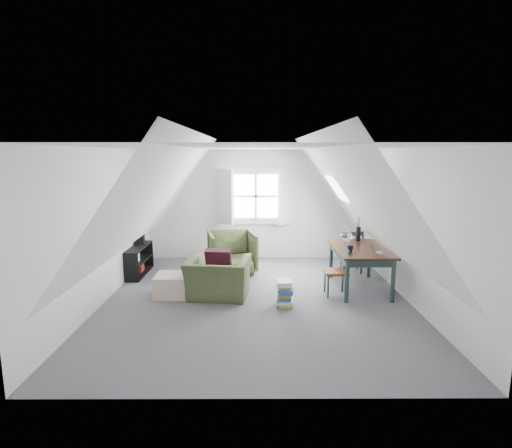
{
  "coord_description": "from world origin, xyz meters",
  "views": [
    {
      "loc": [
        -0.03,
        -6.35,
        2.4
      ],
      "look_at": [
        -0.0,
        0.6,
        1.18
      ],
      "focal_mm": 28.0,
      "sensor_mm": 36.0,
      "label": 1
    }
  ],
  "objects_px": {
    "dining_chair_far": "(352,250)",
    "dining_table": "(360,253)",
    "dining_chair_near": "(338,271)",
    "armchair_far": "(232,272)",
    "ottoman": "(172,285)",
    "armchair_near": "(218,297)",
    "media_shelf": "(136,262)",
    "magazine_stack": "(285,293)"
  },
  "relations": [
    {
      "from": "armchair_near",
      "to": "dining_table",
      "type": "xyz_separation_m",
      "value": [
        2.5,
        0.4,
        0.66
      ]
    },
    {
      "from": "media_shelf",
      "to": "magazine_stack",
      "type": "height_order",
      "value": "media_shelf"
    },
    {
      "from": "armchair_far",
      "to": "magazine_stack",
      "type": "height_order",
      "value": "armchair_far"
    },
    {
      "from": "armchair_far",
      "to": "ottoman",
      "type": "bearing_deg",
      "value": -137.18
    },
    {
      "from": "dining_table",
      "to": "media_shelf",
      "type": "relative_size",
      "value": 1.35
    },
    {
      "from": "dining_chair_far",
      "to": "dining_chair_near",
      "type": "bearing_deg",
      "value": 89.0
    },
    {
      "from": "dining_chair_far",
      "to": "magazine_stack",
      "type": "xyz_separation_m",
      "value": [
        -1.51,
        -1.82,
        -0.26
      ]
    },
    {
      "from": "dining_chair_near",
      "to": "magazine_stack",
      "type": "bearing_deg",
      "value": -53.74
    },
    {
      "from": "armchair_near",
      "to": "dining_chair_far",
      "type": "xyz_separation_m",
      "value": [
        2.61,
        1.42,
        0.46
      ]
    },
    {
      "from": "dining_chair_near",
      "to": "dining_table",
      "type": "bearing_deg",
      "value": 134.88
    },
    {
      "from": "dining_table",
      "to": "armchair_far",
      "type": "bearing_deg",
      "value": 155.45
    },
    {
      "from": "armchair_near",
      "to": "dining_chair_far",
      "type": "bearing_deg",
      "value": -144.76
    },
    {
      "from": "media_shelf",
      "to": "dining_chair_far",
      "type": "bearing_deg",
      "value": -0.32
    },
    {
      "from": "ottoman",
      "to": "dining_table",
      "type": "bearing_deg",
      "value": 5.88
    },
    {
      "from": "dining_table",
      "to": "dining_chair_far",
      "type": "relative_size",
      "value": 1.72
    },
    {
      "from": "ottoman",
      "to": "media_shelf",
      "type": "relative_size",
      "value": 0.49
    },
    {
      "from": "armchair_far",
      "to": "dining_chair_far",
      "type": "relative_size",
      "value": 1.06
    },
    {
      "from": "dining_table",
      "to": "dining_chair_near",
      "type": "distance_m",
      "value": 0.6
    },
    {
      "from": "armchair_far",
      "to": "dining_chair_near",
      "type": "height_order",
      "value": "dining_chair_near"
    },
    {
      "from": "armchair_near",
      "to": "dining_chair_near",
      "type": "bearing_deg",
      "value": -171.09
    },
    {
      "from": "dining_table",
      "to": "magazine_stack",
      "type": "bearing_deg",
      "value": -150.78
    },
    {
      "from": "dining_chair_near",
      "to": "armchair_near",
      "type": "bearing_deg",
      "value": -78.59
    },
    {
      "from": "ottoman",
      "to": "dining_chair_far",
      "type": "height_order",
      "value": "dining_chair_far"
    },
    {
      "from": "dining_table",
      "to": "media_shelf",
      "type": "height_order",
      "value": "dining_table"
    },
    {
      "from": "dining_chair_far",
      "to": "dining_table",
      "type": "bearing_deg",
      "value": 105.54
    },
    {
      "from": "dining_table",
      "to": "magazine_stack",
      "type": "xyz_separation_m",
      "value": [
        -1.39,
        -0.8,
        -0.46
      ]
    },
    {
      "from": "dining_table",
      "to": "magazine_stack",
      "type": "relative_size",
      "value": 3.73
    },
    {
      "from": "dining_chair_near",
      "to": "media_shelf",
      "type": "height_order",
      "value": "dining_chair_near"
    },
    {
      "from": "armchair_near",
      "to": "armchair_far",
      "type": "bearing_deg",
      "value": -89.46
    },
    {
      "from": "armchair_near",
      "to": "media_shelf",
      "type": "distance_m",
      "value": 2.19
    },
    {
      "from": "dining_chair_far",
      "to": "ottoman",
      "type": "bearing_deg",
      "value": 43.53
    },
    {
      "from": "dining_chair_far",
      "to": "magazine_stack",
      "type": "bearing_deg",
      "value": 72.21
    },
    {
      "from": "dining_table",
      "to": "media_shelf",
      "type": "bearing_deg",
      "value": 167.59
    },
    {
      "from": "magazine_stack",
      "to": "dining_chair_far",
      "type": "bearing_deg",
      "value": 50.38
    },
    {
      "from": "ottoman",
      "to": "dining_table",
      "type": "relative_size",
      "value": 0.37
    },
    {
      "from": "dining_table",
      "to": "dining_chair_near",
      "type": "xyz_separation_m",
      "value": [
        -0.45,
        -0.32,
        -0.23
      ]
    },
    {
      "from": "dining_chair_near",
      "to": "magazine_stack",
      "type": "height_order",
      "value": "dining_chair_near"
    },
    {
      "from": "ottoman",
      "to": "dining_chair_near",
      "type": "xyz_separation_m",
      "value": [
        2.84,
        0.01,
        0.24
      ]
    },
    {
      "from": "armchair_near",
      "to": "magazine_stack",
      "type": "height_order",
      "value": "magazine_stack"
    },
    {
      "from": "armchair_near",
      "to": "dining_table",
      "type": "distance_m",
      "value": 2.61
    },
    {
      "from": "armchair_far",
      "to": "media_shelf",
      "type": "height_order",
      "value": "media_shelf"
    },
    {
      "from": "armchair_far",
      "to": "dining_chair_far",
      "type": "distance_m",
      "value": 2.49
    }
  ]
}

